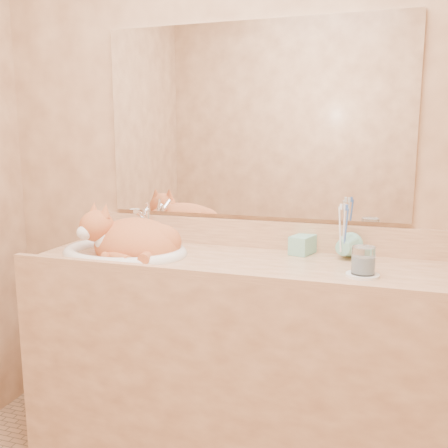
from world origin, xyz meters
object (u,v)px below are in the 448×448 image
(vanity_counter, at_px, (233,364))
(sink_basin, at_px, (124,235))
(cat, at_px, (130,238))
(soap_dispenser, at_px, (296,236))
(water_glass, at_px, (363,260))
(toothbrush_cup, at_px, (342,249))

(vanity_counter, distance_m, sink_basin, 0.68)
(cat, distance_m, soap_dispenser, 0.68)
(cat, bearing_deg, sink_basin, -132.04)
(water_glass, bearing_deg, cat, 176.65)
(sink_basin, xyz_separation_m, cat, (0.02, 0.01, -0.02))
(cat, relative_size, toothbrush_cup, 3.97)
(toothbrush_cup, bearing_deg, sink_basin, -169.79)
(cat, height_order, toothbrush_cup, cat)
(vanity_counter, bearing_deg, water_glass, -7.32)
(soap_dispenser, height_order, toothbrush_cup, soap_dispenser)
(cat, relative_size, soap_dispenser, 2.33)
(vanity_counter, distance_m, toothbrush_cup, 0.63)
(sink_basin, bearing_deg, toothbrush_cup, -0.08)
(soap_dispenser, distance_m, water_glass, 0.35)
(toothbrush_cup, relative_size, water_glass, 1.06)
(soap_dispenser, relative_size, toothbrush_cup, 1.70)
(cat, bearing_deg, water_glass, 13.23)
(cat, distance_m, toothbrush_cup, 0.85)
(vanity_counter, bearing_deg, toothbrush_cup, 18.70)
(vanity_counter, distance_m, soap_dispenser, 0.57)
(vanity_counter, height_order, sink_basin, sink_basin)
(soap_dispenser, bearing_deg, toothbrush_cup, 11.22)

